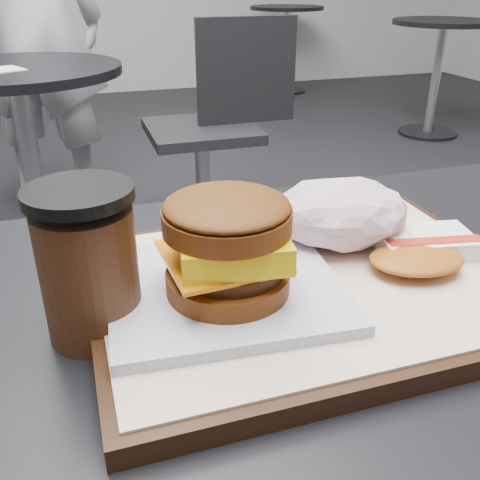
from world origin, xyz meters
name	(u,v)px	position (x,y,z in m)	size (l,w,h in m)	color
customer_table	(333,471)	(0.00, 0.00, 0.58)	(0.80, 0.60, 0.77)	#A5A5AA
serving_tray	(308,286)	(-0.02, 0.04, 0.78)	(0.38, 0.28, 0.02)	black
breakfast_sandwich	(227,256)	(-0.10, 0.03, 0.83)	(0.20, 0.18, 0.09)	white
hash_brown	(421,250)	(0.09, 0.04, 0.80)	(0.13, 0.10, 0.02)	white
crumpled_wrapper	(341,213)	(0.04, 0.10, 0.82)	(0.14, 0.11, 0.06)	white
coffee_cup	(89,267)	(-0.20, 0.05, 0.83)	(0.08, 0.08, 0.12)	#3B1D0E
neighbor_table	(25,126)	(-0.35, 1.65, 0.55)	(0.70, 0.70, 0.75)	black
napkin	(1,70)	(-0.38, 1.57, 0.75)	(0.12, 0.12, 0.00)	white
neighbor_chair	(217,117)	(0.36, 1.72, 0.51)	(0.60, 0.42, 0.88)	#A5A5AA
patron	(30,14)	(-0.30, 2.35, 0.86)	(0.63, 0.41, 1.73)	silver
bg_table_near	(440,50)	(2.20, 2.80, 0.56)	(0.66, 0.66, 0.75)	black
bg_table_far	(286,28)	(1.80, 4.50, 0.56)	(0.66, 0.66, 0.75)	black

